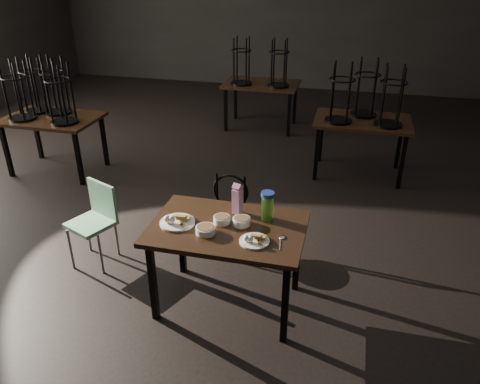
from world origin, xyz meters
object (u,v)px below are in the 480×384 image
(juice_carton, at_px, (237,200))
(school_chair, at_px, (96,216))
(main_table, at_px, (228,235))
(bentwood_chair, at_px, (228,208))
(water_bottle, at_px, (267,206))

(juice_carton, bearing_deg, school_chair, 175.93)
(main_table, xyz_separation_m, bentwood_chair, (-0.21, 0.78, -0.21))
(main_table, bearing_deg, bentwood_chair, 105.13)
(main_table, distance_m, bentwood_chair, 0.84)
(main_table, bearing_deg, water_bottle, 33.78)
(juice_carton, bearing_deg, water_bottle, -8.33)
(bentwood_chair, height_order, school_chair, school_chair)
(main_table, xyz_separation_m, juice_carton, (0.02, 0.22, 0.20))
(water_bottle, relative_size, school_chair, 0.30)
(bentwood_chair, xyz_separation_m, school_chair, (-1.14, -0.47, 0.01))
(main_table, xyz_separation_m, water_bottle, (0.28, 0.18, 0.20))
(water_bottle, xyz_separation_m, school_chair, (-1.63, 0.13, -0.40))
(main_table, distance_m, school_chair, 1.41)
(juice_carton, height_order, water_bottle, juice_carton)
(water_bottle, distance_m, school_chair, 1.68)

